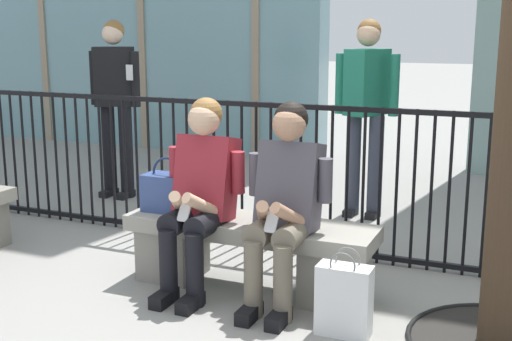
{
  "coord_description": "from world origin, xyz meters",
  "views": [
    {
      "loc": [
        1.61,
        -3.64,
        1.62
      ],
      "look_at": [
        0.0,
        0.1,
        0.75
      ],
      "focal_mm": 46.37,
      "sensor_mm": 36.0,
      "label": 1
    }
  ],
  "objects_px": {
    "seated_person_with_phone": "(200,190)",
    "bystander_at_railing": "(366,103)",
    "shopping_bag": "(344,300)",
    "stone_bench": "(250,248)",
    "bystander_further_back": "(115,95)",
    "handbag_on_bench": "(168,192)",
    "seated_person_companion": "(284,199)"
  },
  "relations": [
    {
      "from": "bystander_at_railing",
      "to": "handbag_on_bench",
      "type": "bearing_deg",
      "value": -112.55
    },
    {
      "from": "stone_bench",
      "to": "bystander_at_railing",
      "type": "height_order",
      "value": "bystander_at_railing"
    },
    {
      "from": "seated_person_with_phone",
      "to": "bystander_at_railing",
      "type": "relative_size",
      "value": 0.71
    },
    {
      "from": "stone_bench",
      "to": "seated_person_companion",
      "type": "bearing_deg",
      "value": -24.7
    },
    {
      "from": "seated_person_with_phone",
      "to": "bystander_at_railing",
      "type": "height_order",
      "value": "bystander_at_railing"
    },
    {
      "from": "seated_person_companion",
      "to": "bystander_further_back",
      "type": "height_order",
      "value": "bystander_further_back"
    },
    {
      "from": "shopping_bag",
      "to": "bystander_at_railing",
      "type": "height_order",
      "value": "bystander_at_railing"
    },
    {
      "from": "handbag_on_bench",
      "to": "bystander_at_railing",
      "type": "xyz_separation_m",
      "value": [
        0.82,
        1.97,
        0.42
      ]
    },
    {
      "from": "stone_bench",
      "to": "handbag_on_bench",
      "type": "bearing_deg",
      "value": -179.01
    },
    {
      "from": "bystander_further_back",
      "to": "seated_person_with_phone",
      "type": "bearing_deg",
      "value": -43.96
    },
    {
      "from": "handbag_on_bench",
      "to": "bystander_further_back",
      "type": "bearing_deg",
      "value": 132.99
    },
    {
      "from": "seated_person_with_phone",
      "to": "shopping_bag",
      "type": "distance_m",
      "value": 1.14
    },
    {
      "from": "stone_bench",
      "to": "bystander_at_railing",
      "type": "distance_m",
      "value": 2.1
    },
    {
      "from": "handbag_on_bench",
      "to": "shopping_bag",
      "type": "xyz_separation_m",
      "value": [
        1.31,
        -0.39,
        -0.38
      ]
    },
    {
      "from": "seated_person_with_phone",
      "to": "shopping_bag",
      "type": "bearing_deg",
      "value": -15.04
    },
    {
      "from": "handbag_on_bench",
      "to": "bystander_further_back",
      "type": "xyz_separation_m",
      "value": [
        -1.58,
        1.69,
        0.42
      ]
    },
    {
      "from": "stone_bench",
      "to": "shopping_bag",
      "type": "height_order",
      "value": "shopping_bag"
    },
    {
      "from": "shopping_bag",
      "to": "bystander_further_back",
      "type": "xyz_separation_m",
      "value": [
        -2.89,
        2.08,
        0.8
      ]
    },
    {
      "from": "bystander_at_railing",
      "to": "seated_person_with_phone",
      "type": "bearing_deg",
      "value": -103.9
    },
    {
      "from": "seated_person_with_phone",
      "to": "seated_person_companion",
      "type": "bearing_deg",
      "value": 0.0
    },
    {
      "from": "shopping_bag",
      "to": "bystander_further_back",
      "type": "distance_m",
      "value": 3.65
    },
    {
      "from": "seated_person_with_phone",
      "to": "handbag_on_bench",
      "type": "bearing_deg",
      "value": 158.44
    },
    {
      "from": "seated_person_with_phone",
      "to": "seated_person_companion",
      "type": "height_order",
      "value": "same"
    },
    {
      "from": "stone_bench",
      "to": "bystander_at_railing",
      "type": "xyz_separation_m",
      "value": [
        0.24,
        1.96,
        0.73
      ]
    },
    {
      "from": "seated_person_companion",
      "to": "shopping_bag",
      "type": "bearing_deg",
      "value": -31.06
    },
    {
      "from": "handbag_on_bench",
      "to": "bystander_at_railing",
      "type": "relative_size",
      "value": 0.21
    },
    {
      "from": "stone_bench",
      "to": "seated_person_with_phone",
      "type": "distance_m",
      "value": 0.49
    },
    {
      "from": "handbag_on_bench",
      "to": "bystander_at_railing",
      "type": "height_order",
      "value": "bystander_at_railing"
    },
    {
      "from": "bystander_at_railing",
      "to": "bystander_further_back",
      "type": "bearing_deg",
      "value": -173.45
    },
    {
      "from": "seated_person_with_phone",
      "to": "bystander_at_railing",
      "type": "bearing_deg",
      "value": 76.1
    },
    {
      "from": "stone_bench",
      "to": "handbag_on_bench",
      "type": "relative_size",
      "value": 4.41
    },
    {
      "from": "seated_person_with_phone",
      "to": "bystander_further_back",
      "type": "relative_size",
      "value": 0.71
    }
  ]
}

